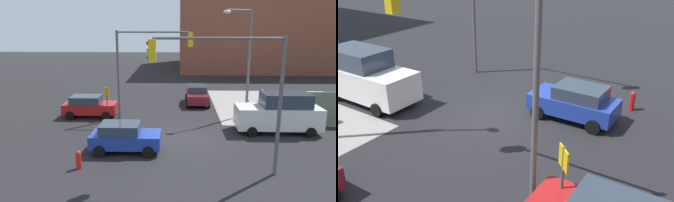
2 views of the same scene
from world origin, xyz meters
TOP-DOWN VIEW (x-y plane):
  - ground_plane at (0.00, 0.00)m, footprint 120.00×120.00m
  - traffic_signal_nw_corner at (-2.37, 4.50)m, footprint 5.57×0.36m
  - warning_sign_two_way at (-5.40, 4.46)m, footprint 0.48×0.48m
  - fire_hydrant at (-5.00, -4.20)m, footprint 0.26×0.26m
  - coupe_blue at (-3.09, -1.86)m, footprint 3.86×2.02m
  - van_white_delivery at (6.51, 1.80)m, footprint 5.40×2.32m

SIDE VIEW (x-z plane):
  - ground_plane at x=0.00m, z-range 0.00..0.00m
  - fire_hydrant at x=-5.00m, z-range 0.02..0.96m
  - coupe_blue at x=-3.09m, z-range 0.03..1.65m
  - van_white_delivery at x=6.51m, z-range -0.03..2.59m
  - warning_sign_two_way at x=-5.40m, z-range 0.44..2.84m
  - traffic_signal_nw_corner at x=-2.37m, z-range 1.39..7.89m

